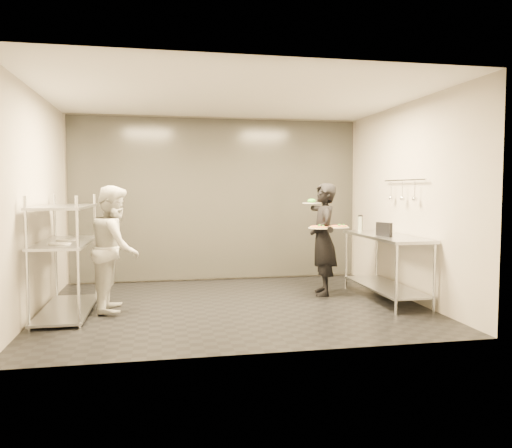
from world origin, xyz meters
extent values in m
cube|color=black|center=(0.00, 0.00, 0.00)|extent=(5.00, 4.00, 0.00)
cube|color=silver|center=(0.00, 0.00, 2.80)|extent=(5.00, 4.00, 0.00)
cube|color=#B0A89E|center=(0.00, 2.00, 1.40)|extent=(5.00, 0.00, 2.80)
cube|color=#B0A89E|center=(0.00, -2.00, 1.40)|extent=(5.00, 0.00, 2.80)
cube|color=#B0A89E|center=(-2.50, 0.00, 1.40)|extent=(0.00, 4.00, 2.80)
cube|color=#B0A89E|center=(2.50, 0.00, 1.40)|extent=(0.00, 4.00, 2.80)
cube|color=silver|center=(0.00, 1.97, 1.40)|extent=(4.90, 0.04, 2.74)
cylinder|color=silver|center=(-2.42, -0.77, 0.75)|extent=(0.04, 0.04, 1.50)
cylinder|color=silver|center=(-2.42, 0.77, 0.75)|extent=(0.04, 0.04, 1.50)
cylinder|color=silver|center=(-1.88, -0.77, 0.75)|extent=(0.04, 0.04, 1.50)
cylinder|color=silver|center=(-1.88, 0.77, 0.75)|extent=(0.04, 0.04, 1.50)
cube|color=#A7AAB1|center=(-2.15, 0.00, 0.05)|extent=(0.60, 1.60, 0.03)
cube|color=#A7AAB1|center=(-2.15, 0.00, 0.90)|extent=(0.60, 1.60, 0.03)
cube|color=#A7AAB1|center=(-2.15, 0.00, 1.35)|extent=(0.60, 1.60, 0.03)
cylinder|color=silver|center=(-2.15, -0.35, 0.93)|extent=(0.26, 0.26, 0.01)
cylinder|color=silver|center=(-2.15, 0.10, 0.93)|extent=(0.26, 0.26, 0.01)
cylinder|color=silver|center=(1.92, -0.86, 0.45)|extent=(0.04, 0.04, 0.90)
cylinder|color=silver|center=(1.92, 0.86, 0.45)|extent=(0.04, 0.04, 0.90)
cylinder|color=silver|center=(2.44, -0.86, 0.45)|extent=(0.04, 0.04, 0.90)
cylinder|color=silver|center=(2.44, 0.86, 0.45)|extent=(0.04, 0.04, 0.90)
cube|color=#A7AAB1|center=(2.18, 0.00, 0.18)|extent=(0.57, 1.71, 0.03)
cube|color=#A7AAB1|center=(2.18, 0.00, 0.90)|extent=(0.60, 1.80, 0.04)
cylinder|color=silver|center=(2.44, 0.00, 1.70)|extent=(0.02, 1.20, 0.02)
cylinder|color=silver|center=(2.42, -0.35, 1.57)|extent=(0.01, 0.01, 0.22)
sphere|color=silver|center=(2.42, -0.35, 1.44)|extent=(0.07, 0.07, 0.07)
cylinder|color=silver|center=(2.42, 0.00, 1.57)|extent=(0.01, 0.01, 0.22)
sphere|color=silver|center=(2.42, 0.00, 1.44)|extent=(0.07, 0.07, 0.07)
cylinder|color=silver|center=(2.42, 0.35, 1.57)|extent=(0.01, 0.01, 0.22)
sphere|color=silver|center=(2.42, 0.35, 1.44)|extent=(0.07, 0.07, 0.07)
imported|color=black|center=(1.40, 0.45, 0.83)|extent=(0.50, 0.67, 1.66)
imported|color=silver|center=(-1.55, 0.06, 0.81)|extent=(0.62, 0.79, 1.62)
cylinder|color=silver|center=(1.30, 0.27, 1.01)|extent=(0.36, 0.36, 0.01)
cylinder|color=gold|center=(1.30, 0.27, 1.03)|extent=(0.32, 0.32, 0.02)
cylinder|color=#B52818|center=(1.30, 0.27, 1.04)|extent=(0.28, 0.28, 0.01)
sphere|color=#1D5A14|center=(1.30, 0.27, 1.04)|extent=(0.04, 0.04, 0.04)
cylinder|color=silver|center=(1.56, 0.23, 1.02)|extent=(0.29, 0.29, 0.01)
cylinder|color=gold|center=(1.56, 0.23, 1.03)|extent=(0.25, 0.25, 0.02)
cylinder|color=#B52818|center=(1.56, 0.23, 1.04)|extent=(0.22, 0.22, 0.01)
sphere|color=#1D5A14|center=(1.56, 0.23, 1.05)|extent=(0.04, 0.04, 0.04)
cylinder|color=silver|center=(1.30, 0.74, 1.36)|extent=(0.28, 0.28, 0.01)
ellipsoid|color=#206F1B|center=(1.30, 0.74, 1.39)|extent=(0.13, 0.13, 0.07)
cube|color=black|center=(2.06, -0.19, 1.02)|extent=(0.14, 0.27, 0.19)
cylinder|color=#909D90|center=(2.01, 0.55, 1.04)|extent=(0.07, 0.07, 0.23)
cylinder|color=#909D90|center=(2.17, -0.01, 1.01)|extent=(0.05, 0.05, 0.17)
cylinder|color=black|center=(2.12, 0.78, 1.04)|extent=(0.07, 0.07, 0.25)
camera|label=1|loc=(-0.97, -6.58, 1.57)|focal=35.00mm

